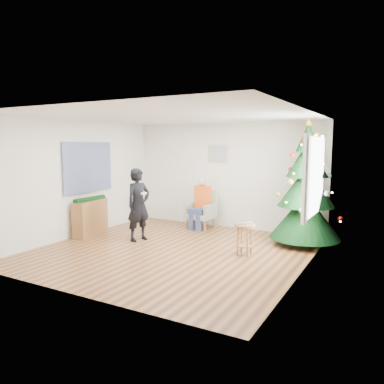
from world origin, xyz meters
The scene contains 19 objects.
floor centered at (0.00, 0.00, 0.00)m, with size 5.00×5.00×0.00m, color brown.
ceiling centered at (0.00, 0.00, 2.60)m, with size 5.00×5.00×0.00m, color white.
wall_back centered at (0.00, 2.50, 1.30)m, with size 5.00×5.00×0.00m, color silver.
wall_front centered at (0.00, -2.50, 1.30)m, with size 5.00×5.00×0.00m, color silver.
wall_left centered at (-2.50, 0.00, 1.30)m, with size 5.00×5.00×0.00m, color silver.
wall_right centered at (2.50, 0.00, 1.30)m, with size 5.00×5.00×0.00m, color silver.
window_panel centered at (2.47, 1.00, 1.50)m, with size 0.04×1.30×1.40m, color white.
curtains centered at (2.44, 1.00, 1.50)m, with size 0.05×1.75×1.50m.
christmas_tree centered at (2.15, 1.74, 1.17)m, with size 1.44×1.44×2.60m.
stool centered at (1.33, 0.41, 0.30)m, with size 0.39×0.39×0.59m.
laptop centered at (1.33, 0.41, 0.60)m, with size 0.32×0.21×0.03m, color silver.
armchair centered at (-0.43, 2.06, 0.35)m, with size 0.72×0.67×0.95m.
seated_person centered at (-0.44, 2.01, 0.63)m, with size 0.39×0.56×1.25m.
standing_man centered at (-1.06, 0.33, 0.78)m, with size 0.57×0.38×1.57m, color black.
game_controller centered at (-0.90, 0.30, 1.04)m, with size 0.04×0.13×0.04m, color white.
console centered at (-2.33, 0.18, 0.40)m, with size 0.30×1.00×0.80m, color brown.
garland centered at (-2.33, 0.18, 0.82)m, with size 0.14×0.14×0.90m, color black.
tapestry centered at (-2.46, 0.30, 1.55)m, with size 0.03×1.50×1.15m, color black.
framed_picture centered at (-0.20, 2.46, 1.85)m, with size 0.52×0.05×0.42m.
Camera 1 is at (3.78, -6.06, 2.07)m, focal length 35.00 mm.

